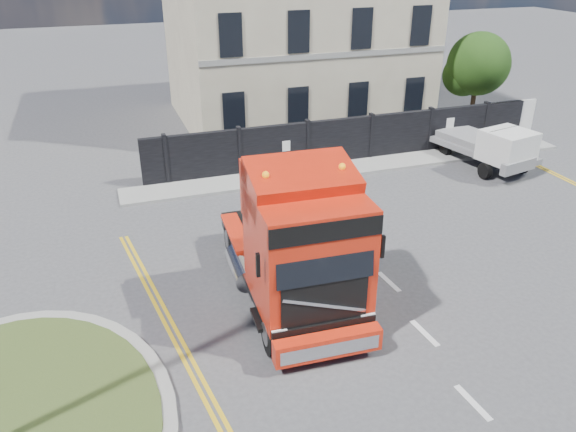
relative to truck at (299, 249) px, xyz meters
name	(u,v)px	position (x,y,z in m)	size (l,w,h in m)	color
ground	(288,293)	(-0.02, 0.79, -1.83)	(120.00, 120.00, 0.00)	#424244
hoarding_fence	(361,139)	(6.53, 9.79, -0.83)	(18.80, 0.25, 2.00)	black
georgian_building	(293,8)	(5.98, 17.29, 3.94)	(12.30, 10.30, 12.80)	beige
tree	(475,67)	(14.36, 12.88, 1.21)	(3.20, 3.20, 4.80)	#382619
pavement_far	(357,167)	(5.98, 8.89, -1.77)	(20.00, 1.60, 0.12)	gray
truck	(299,249)	(0.00, 0.00, 0.00)	(2.88, 6.95, 4.09)	black
flatbed_pickup	(498,148)	(11.34, 6.66, -0.80)	(2.77, 4.94, 1.93)	slate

